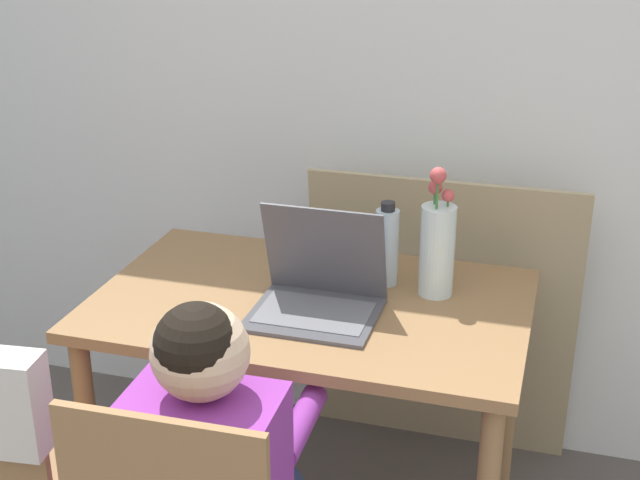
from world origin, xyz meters
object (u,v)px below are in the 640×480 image
object	(u,v)px
laptop	(319,288)
flower_vase	(437,246)
person_seated	(217,464)
water_bottle	(387,246)

from	to	relation	value
laptop	flower_vase	bearing A→B (deg)	33.43
person_seated	laptop	distance (m)	0.56
flower_vase	water_bottle	xyz separation A→B (m)	(-0.13, 0.02, -0.03)
water_bottle	laptop	bearing A→B (deg)	-122.38
flower_vase	person_seated	bearing A→B (deg)	-113.65
laptop	flower_vase	xyz separation A→B (m)	(0.26, 0.17, 0.07)
laptop	flower_vase	distance (m)	0.32
person_seated	water_bottle	distance (m)	0.78
person_seated	water_bottle	bearing A→B (deg)	-104.94
laptop	flower_vase	size ratio (longest dim) A/B	0.89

